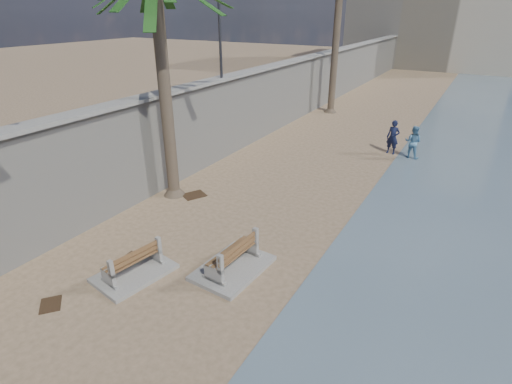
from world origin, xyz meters
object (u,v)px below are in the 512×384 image
at_px(bench_far, 233,258).
at_px(person_a, 393,135).
at_px(bench_near, 133,264).

height_order(bench_far, person_a, person_a).
bearing_deg(person_a, bench_far, -90.36).
bearing_deg(bench_near, person_a, 74.67).
xyz_separation_m(bench_far, person_a, (1.49, 11.70, 0.53)).
bearing_deg(person_a, bench_near, -98.46).
distance_m(bench_near, person_a, 13.67).
distance_m(bench_far, person_a, 11.80).
relative_size(bench_near, bench_far, 0.97).
xyz_separation_m(bench_near, bench_far, (2.12, 1.47, 0.03)).
bearing_deg(bench_far, person_a, 82.76).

